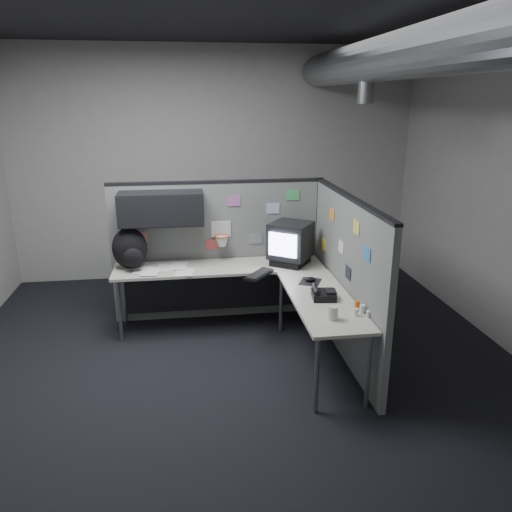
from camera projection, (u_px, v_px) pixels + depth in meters
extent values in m
cube|color=black|center=(238.00, 369.00, 4.83)|extent=(5.60, 5.60, 0.01)
cube|color=black|center=(234.00, 3.00, 3.86)|extent=(5.60, 5.60, 0.01)
cube|color=#9E9E99|center=(216.00, 166.00, 6.99)|extent=(5.60, 0.01, 3.20)
cube|color=#9E9E99|center=(323.00, 377.00, 1.70)|extent=(5.60, 0.01, 3.20)
cylinder|color=slate|center=(402.00, 55.00, 4.15)|extent=(0.40, 5.49, 0.40)
cylinder|color=slate|center=(366.00, 88.00, 4.98)|extent=(0.16, 0.16, 0.30)
cube|color=slate|center=(218.00, 252.00, 5.80)|extent=(2.43, 0.06, 1.60)
cube|color=black|center=(217.00, 182.00, 5.55)|extent=(2.43, 0.07, 0.03)
cube|color=black|center=(317.00, 247.00, 5.96)|extent=(0.07, 0.07, 1.60)
cube|color=black|center=(161.00, 208.00, 5.35)|extent=(0.90, 0.35, 0.35)
cube|color=black|center=(161.00, 212.00, 5.19)|extent=(0.90, 0.02, 0.33)
cube|color=silver|center=(221.00, 229.00, 5.68)|extent=(0.22, 0.02, 0.18)
torus|color=#D85914|center=(222.00, 236.00, 5.62)|extent=(0.16, 0.16, 0.01)
cone|color=white|center=(222.00, 241.00, 5.63)|extent=(0.14, 0.14, 0.11)
cube|color=#D87F7F|center=(141.00, 237.00, 5.58)|extent=(0.15, 0.01, 0.12)
cube|color=#B266B2|center=(234.00, 201.00, 5.61)|extent=(0.15, 0.01, 0.12)
cube|color=gray|center=(256.00, 239.00, 5.78)|extent=(0.15, 0.01, 0.12)
cube|color=silver|center=(273.00, 208.00, 5.70)|extent=(0.15, 0.01, 0.12)
cube|color=#4CB266|center=(293.00, 195.00, 5.69)|extent=(0.15, 0.01, 0.12)
cube|color=#CC4C4C|center=(213.00, 244.00, 5.73)|extent=(0.15, 0.01, 0.12)
cube|color=slate|center=(346.00, 278.00, 4.94)|extent=(0.06, 2.23, 1.60)
cube|color=black|center=(350.00, 197.00, 4.69)|extent=(0.07, 2.23, 0.03)
cube|color=orange|center=(332.00, 215.00, 5.18)|extent=(0.01, 0.15, 0.12)
cube|color=silver|center=(341.00, 247.00, 4.92)|extent=(0.01, 0.15, 0.12)
cube|color=#E5D84C|center=(356.00, 228.00, 4.45)|extent=(0.01, 0.15, 0.12)
cube|color=gold|center=(324.00, 245.00, 5.53)|extent=(0.01, 0.15, 0.12)
cube|color=#337FCC|center=(367.00, 254.00, 4.22)|extent=(0.01, 0.15, 0.12)
cube|color=#26262D|center=(348.00, 273.00, 4.74)|extent=(0.01, 0.15, 0.12)
cube|color=#B9B8A7|center=(219.00, 267.00, 5.52)|extent=(2.30, 0.56, 0.03)
cube|color=#B9B8A7|center=(322.00, 299.00, 4.65)|extent=(0.56, 1.55, 0.03)
cube|color=black|center=(218.00, 287.00, 5.83)|extent=(2.18, 0.02, 0.55)
cylinder|color=gray|center=(120.00, 311.00, 5.28)|extent=(0.04, 0.04, 0.70)
cylinder|color=gray|center=(124.00, 296.00, 5.69)|extent=(0.04, 0.04, 0.70)
cylinder|color=gray|center=(281.00, 302.00, 5.51)|extent=(0.04, 0.04, 0.70)
cylinder|color=gray|center=(317.00, 375.00, 4.06)|extent=(0.04, 0.04, 0.70)
cylinder|color=gray|center=(368.00, 371.00, 4.12)|extent=(0.04, 0.04, 0.70)
cube|color=black|center=(290.00, 260.00, 5.59)|extent=(0.51, 0.52, 0.08)
cube|color=black|center=(291.00, 240.00, 5.52)|extent=(0.57, 0.57, 0.39)
cube|color=silver|center=(283.00, 245.00, 5.33)|extent=(0.27, 0.20, 0.25)
cube|color=black|center=(259.00, 275.00, 5.21)|extent=(0.36, 0.41, 0.03)
cube|color=black|center=(259.00, 273.00, 5.20)|extent=(0.32, 0.37, 0.01)
cube|color=black|center=(310.00, 282.00, 5.04)|extent=(0.28, 0.30, 0.01)
ellipsoid|color=black|center=(310.00, 279.00, 5.03)|extent=(0.13, 0.11, 0.05)
cube|color=black|center=(324.00, 295.00, 4.62)|extent=(0.24, 0.26, 0.06)
cylinder|color=black|center=(316.00, 289.00, 4.61)|extent=(0.07, 0.22, 0.05)
cube|color=black|center=(331.00, 291.00, 4.60)|extent=(0.11, 0.14, 0.02)
cylinder|color=silver|center=(362.00, 309.00, 4.30)|extent=(0.05, 0.05, 0.08)
cylinder|color=silver|center=(356.00, 312.00, 4.25)|extent=(0.05, 0.05, 0.07)
cylinder|color=silver|center=(368.00, 314.00, 4.23)|extent=(0.04, 0.04, 0.05)
cylinder|color=#D85914|center=(357.00, 306.00, 4.35)|extent=(0.05, 0.05, 0.09)
cylinder|color=beige|center=(333.00, 313.00, 4.17)|extent=(0.11, 0.11, 0.12)
cube|color=white|center=(185.00, 272.00, 5.33)|extent=(0.23, 0.29, 0.00)
cube|color=white|center=(166.00, 268.00, 5.46)|extent=(0.22, 0.29, 0.00)
cube|color=white|center=(143.00, 270.00, 5.37)|extent=(0.22, 0.29, 0.00)
cube|color=white|center=(179.00, 266.00, 5.50)|extent=(0.23, 0.29, 0.00)
cube|color=white|center=(150.00, 272.00, 5.30)|extent=(0.22, 0.29, 0.00)
cube|color=white|center=(137.00, 266.00, 5.47)|extent=(0.23, 0.29, 0.00)
ellipsoid|color=black|center=(130.00, 248.00, 5.38)|extent=(0.39, 0.29, 0.46)
ellipsoid|color=black|center=(133.00, 258.00, 5.26)|extent=(0.21, 0.12, 0.21)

